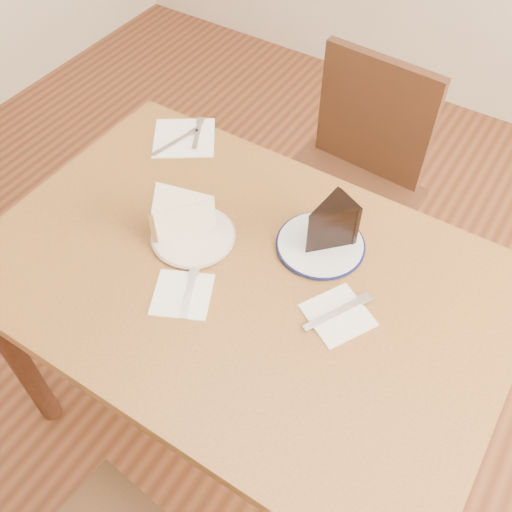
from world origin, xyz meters
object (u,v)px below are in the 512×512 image
(plate_navy, at_px, (320,245))
(carrot_cake, at_px, (186,214))
(table, at_px, (242,298))
(plate_cream, at_px, (193,236))
(chair_far, at_px, (344,189))
(chocolate_cake, at_px, (326,227))

(plate_navy, bearing_deg, carrot_cake, -156.55)
(plate_navy, bearing_deg, table, -123.96)
(plate_cream, height_order, carrot_cake, carrot_cake)
(plate_cream, bearing_deg, table, -9.96)
(chair_far, xyz_separation_m, plate_cream, (-0.13, -0.60, 0.26))
(table, bearing_deg, chocolate_cake, 55.02)
(table, relative_size, plate_cream, 6.25)
(table, distance_m, chair_far, 0.64)
(plate_navy, height_order, carrot_cake, carrot_cake)
(plate_cream, bearing_deg, carrot_cake, 152.67)
(chair_far, height_order, plate_cream, chair_far)
(table, distance_m, plate_navy, 0.23)
(plate_cream, height_order, plate_navy, same)
(table, bearing_deg, chair_far, 92.09)
(plate_navy, relative_size, chocolate_cake, 1.78)
(plate_cream, bearing_deg, chocolate_cake, 27.50)
(chair_far, height_order, carrot_cake, chair_far)
(plate_navy, bearing_deg, chair_far, 106.51)
(carrot_cake, height_order, chocolate_cake, chocolate_cake)
(chair_far, relative_size, plate_navy, 4.46)
(plate_cream, bearing_deg, plate_navy, 27.52)
(carrot_cake, bearing_deg, chair_far, 132.17)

